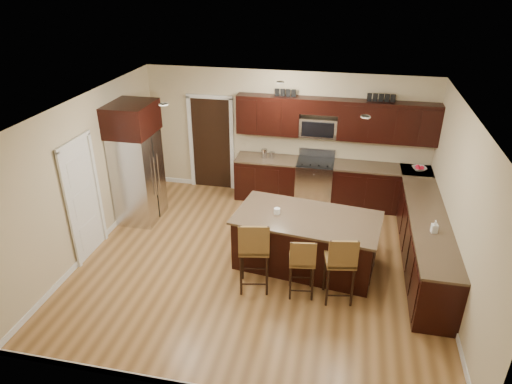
% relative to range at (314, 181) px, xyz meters
% --- Properties ---
extents(floor, '(6.00, 6.00, 0.00)m').
position_rel_range_xyz_m(floor, '(-0.68, -2.45, -0.47)').
color(floor, '#9C6E3E').
rests_on(floor, ground).
extents(ceiling, '(6.00, 6.00, 0.00)m').
position_rel_range_xyz_m(ceiling, '(-0.68, -2.45, 2.23)').
color(ceiling, silver).
rests_on(ceiling, wall_back).
extents(wall_back, '(6.00, 0.00, 6.00)m').
position_rel_range_xyz_m(wall_back, '(-0.68, 0.30, 0.88)').
color(wall_back, '#C9B991').
rests_on(wall_back, floor).
extents(wall_left, '(0.00, 5.50, 5.50)m').
position_rel_range_xyz_m(wall_left, '(-3.68, -2.45, 0.88)').
color(wall_left, '#C9B991').
rests_on(wall_left, floor).
extents(wall_right, '(0.00, 5.50, 5.50)m').
position_rel_range_xyz_m(wall_right, '(2.32, -2.45, 0.88)').
color(wall_right, '#C9B991').
rests_on(wall_right, floor).
extents(base_cabinets, '(4.02, 3.96, 0.92)m').
position_rel_range_xyz_m(base_cabinets, '(1.22, -1.01, -0.01)').
color(base_cabinets, black).
rests_on(base_cabinets, floor).
extents(upper_cabinets, '(4.00, 0.33, 0.80)m').
position_rel_range_xyz_m(upper_cabinets, '(0.36, 0.13, 1.37)').
color(upper_cabinets, black).
rests_on(upper_cabinets, wall_back).
extents(range, '(0.76, 0.64, 1.11)m').
position_rel_range_xyz_m(range, '(0.00, 0.00, 0.00)').
color(range, silver).
rests_on(range, floor).
extents(microwave, '(0.76, 0.31, 0.40)m').
position_rel_range_xyz_m(microwave, '(0.00, 0.15, 1.15)').
color(microwave, silver).
rests_on(microwave, upper_cabinets).
extents(doorway, '(0.85, 0.03, 2.06)m').
position_rel_range_xyz_m(doorway, '(-2.33, 0.28, 0.56)').
color(doorway, black).
rests_on(doorway, floor).
extents(pantry_door, '(0.03, 0.80, 2.04)m').
position_rel_range_xyz_m(pantry_door, '(-3.66, -2.75, 0.55)').
color(pantry_door, white).
rests_on(pantry_door, floor).
extents(letter_decor, '(2.20, 0.03, 0.15)m').
position_rel_range_xyz_m(letter_decor, '(0.22, 0.13, 1.82)').
color(letter_decor, black).
rests_on(letter_decor, upper_cabinets).
extents(island, '(2.47, 1.51, 0.92)m').
position_rel_range_xyz_m(island, '(0.08, -2.34, -0.04)').
color(island, black).
rests_on(island, floor).
extents(stool_left, '(0.53, 0.53, 1.23)m').
position_rel_range_xyz_m(stool_left, '(-0.62, -3.19, 0.29)').
color(stool_left, olive).
rests_on(stool_left, floor).
extents(stool_mid, '(0.43, 0.43, 1.03)m').
position_rel_range_xyz_m(stool_mid, '(0.11, -3.18, 0.17)').
color(stool_mid, olive).
rests_on(stool_mid, floor).
extents(stool_right, '(0.50, 0.50, 1.14)m').
position_rel_range_xyz_m(stool_right, '(0.67, -3.18, 0.24)').
color(stool_right, olive).
rests_on(stool_right, floor).
extents(refrigerator, '(0.79, 0.95, 2.35)m').
position_rel_range_xyz_m(refrigerator, '(-3.30, -1.40, 0.74)').
color(refrigerator, silver).
rests_on(refrigerator, floor).
extents(floor_mat, '(0.96, 0.73, 0.01)m').
position_rel_range_xyz_m(floor_mat, '(0.69, -1.11, -0.47)').
color(floor_mat, brown).
rests_on(floor_mat, floor).
extents(fruit_bowl, '(0.33, 0.33, 0.07)m').
position_rel_range_xyz_m(fruit_bowl, '(2.05, -0.00, 0.48)').
color(fruit_bowl, silver).
rests_on(fruit_bowl, base_cabinets).
extents(soap_bottle, '(0.10, 0.10, 0.20)m').
position_rel_range_xyz_m(soap_bottle, '(2.02, -2.41, 0.55)').
color(soap_bottle, '#B2B2B2').
rests_on(soap_bottle, base_cabinets).
extents(canister_tall, '(0.12, 0.12, 0.20)m').
position_rel_range_xyz_m(canister_tall, '(-1.09, -0.00, 0.55)').
color(canister_tall, silver).
rests_on(canister_tall, base_cabinets).
extents(canister_short, '(0.11, 0.11, 0.14)m').
position_rel_range_xyz_m(canister_short, '(-0.92, -0.00, 0.52)').
color(canister_short, silver).
rests_on(canister_short, base_cabinets).
extents(island_jar, '(0.10, 0.10, 0.10)m').
position_rel_range_xyz_m(island_jar, '(-0.42, -2.34, 0.50)').
color(island_jar, white).
rests_on(island_jar, island).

